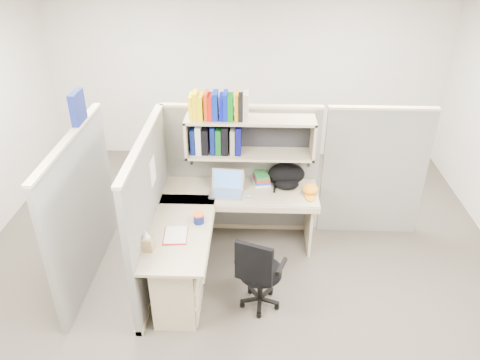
{
  "coord_description": "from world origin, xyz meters",
  "views": [
    {
      "loc": [
        0.16,
        -3.94,
        3.46
      ],
      "look_at": [
        0.01,
        0.25,
        1.06
      ],
      "focal_mm": 35.0,
      "sensor_mm": 36.0,
      "label": 1
    }
  ],
  "objects_px": {
    "desk": "(197,259)",
    "snack_canister": "(199,218)",
    "laptop": "(226,185)",
    "backpack": "(287,176)",
    "task_chair": "(259,283)"
  },
  "relations": [
    {
      "from": "task_chair",
      "to": "desk",
      "type": "bearing_deg",
      "value": 163.29
    },
    {
      "from": "desk",
      "to": "snack_canister",
      "type": "bearing_deg",
      "value": 86.89
    },
    {
      "from": "backpack",
      "to": "snack_canister",
      "type": "xyz_separation_m",
      "value": [
        -0.92,
        -0.78,
        -0.07
      ]
    },
    {
      "from": "backpack",
      "to": "snack_canister",
      "type": "relative_size",
      "value": 3.68
    },
    {
      "from": "snack_canister",
      "to": "task_chair",
      "type": "bearing_deg",
      "value": -33.49
    },
    {
      "from": "backpack",
      "to": "desk",
      "type": "bearing_deg",
      "value": -112.79
    },
    {
      "from": "laptop",
      "to": "snack_canister",
      "type": "height_order",
      "value": "laptop"
    },
    {
      "from": "desk",
      "to": "task_chair",
      "type": "height_order",
      "value": "task_chair"
    },
    {
      "from": "snack_canister",
      "to": "desk",
      "type": "bearing_deg",
      "value": -93.11
    },
    {
      "from": "desk",
      "to": "snack_canister",
      "type": "height_order",
      "value": "snack_canister"
    },
    {
      "from": "snack_canister",
      "to": "task_chair",
      "type": "distance_m",
      "value": 0.88
    },
    {
      "from": "snack_canister",
      "to": "task_chair",
      "type": "relative_size",
      "value": 0.13
    },
    {
      "from": "backpack",
      "to": "laptop",
      "type": "bearing_deg",
      "value": -141.51
    },
    {
      "from": "laptop",
      "to": "desk",
      "type": "bearing_deg",
      "value": -103.24
    },
    {
      "from": "snack_canister",
      "to": "laptop",
      "type": "bearing_deg",
      "value": 66.32
    }
  ]
}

